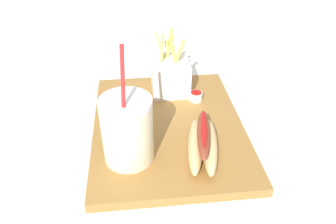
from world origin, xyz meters
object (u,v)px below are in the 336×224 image
object	(u,v)px
soda_cup	(127,130)
ketchup_cup_1	(196,96)
hot_dog_1	(203,143)
ketchup_cup_2	(130,117)
fries_basket	(170,75)

from	to	relation	value
soda_cup	ketchup_cup_1	world-z (taller)	soda_cup
soda_cup	ketchup_cup_1	size ratio (longest dim) A/B	7.54
hot_dog_1	ketchup_cup_1	distance (m)	0.19
ketchup_cup_2	hot_dog_1	bearing A→B (deg)	48.14
soda_cup	hot_dog_1	distance (m)	0.15
ketchup_cup_2	fries_basket	bearing A→B (deg)	139.87
soda_cup	fries_basket	distance (m)	0.26
fries_basket	hot_dog_1	size ratio (longest dim) A/B	0.91
soda_cup	ketchup_cup_2	bearing A→B (deg)	178.30
ketchup_cup_2	ketchup_cup_1	bearing A→B (deg)	112.67
hot_dog_1	ketchup_cup_2	size ratio (longest dim) A/B	4.64
fries_basket	ketchup_cup_1	size ratio (longest dim) A/B	5.03
fries_basket	ketchup_cup_2	world-z (taller)	fries_basket
fries_basket	ketchup_cup_1	xyz separation A→B (m)	(0.06, 0.06, -0.03)
soda_cup	fries_basket	bearing A→B (deg)	156.22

